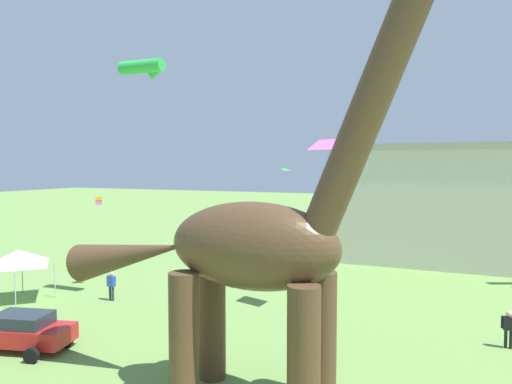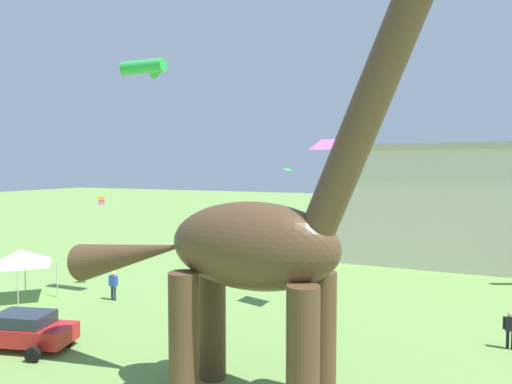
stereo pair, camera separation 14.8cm
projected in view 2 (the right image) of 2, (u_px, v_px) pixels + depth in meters
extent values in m
cylinder|color=#513823|center=(321.00, 336.00, 15.63)|extent=(1.01, 1.01, 4.34)
cylinder|color=#513823|center=(303.00, 358.00, 13.88)|extent=(1.01, 1.01, 4.34)
cylinder|color=#513823|center=(212.00, 320.00, 17.33)|extent=(1.01, 1.01, 4.34)
cylinder|color=#513823|center=(184.00, 337.00, 15.59)|extent=(1.01, 1.01, 4.34)
ellipsoid|color=#513823|center=(253.00, 246.00, 15.44)|extent=(5.94, 2.56, 2.92)
cylinder|color=#513823|center=(373.00, 95.00, 13.60)|extent=(4.27, 1.10, 8.46)
cone|color=#513823|center=(131.00, 254.00, 17.52)|extent=(5.22, 1.46, 2.48)
cube|color=red|center=(24.00, 333.00, 20.16)|extent=(4.52, 2.80, 0.72)
cube|color=#232B35|center=(24.00, 319.00, 20.13)|extent=(2.59, 2.09, 0.52)
cylinder|color=black|center=(67.00, 340.00, 20.36)|extent=(0.66, 0.37, 0.62)
cylinder|color=black|center=(33.00, 355.00, 18.73)|extent=(0.66, 0.37, 0.62)
cylinder|color=black|center=(17.00, 329.00, 21.63)|extent=(0.66, 0.37, 0.62)
cylinder|color=#2D3347|center=(112.00, 293.00, 27.45)|extent=(0.14, 0.14, 0.84)
cylinder|color=#2D3347|center=(115.00, 293.00, 27.37)|extent=(0.14, 0.14, 0.84)
cube|color=blue|center=(113.00, 281.00, 27.37)|extent=(0.46, 0.28, 0.60)
sphere|color=tan|center=(113.00, 274.00, 27.35)|extent=(0.26, 0.26, 0.26)
cylinder|color=blue|center=(110.00, 280.00, 27.48)|extent=(0.11, 0.11, 0.57)
cylinder|color=blue|center=(117.00, 281.00, 27.26)|extent=(0.11, 0.11, 0.57)
cylinder|color=black|center=(508.00, 340.00, 20.13)|extent=(0.13, 0.13, 0.80)
cube|color=black|center=(511.00, 324.00, 20.05)|extent=(0.43, 0.27, 0.57)
sphere|color=tan|center=(511.00, 315.00, 20.03)|extent=(0.25, 0.25, 0.25)
cylinder|color=black|center=(504.00, 323.00, 20.15)|extent=(0.11, 0.11, 0.54)
cylinder|color=#B2B2B7|center=(57.00, 280.00, 28.03)|extent=(0.06, 0.06, 2.10)
cylinder|color=#B2B2B7|center=(18.00, 291.00, 25.57)|extent=(0.06, 0.06, 2.10)
cylinder|color=#B2B2B7|center=(25.00, 275.00, 29.14)|extent=(0.06, 0.06, 2.10)
pyramid|color=white|center=(21.00, 257.00, 27.27)|extent=(3.15, 3.15, 0.90)
cylinder|color=green|center=(143.00, 67.00, 26.33)|extent=(2.71, 0.83, 0.75)
cone|color=green|center=(158.00, 72.00, 27.70)|extent=(0.70, 0.81, 0.79)
cube|color=#287AE5|center=(142.00, 107.00, 39.82)|extent=(0.93, 0.81, 0.14)
cube|color=green|center=(288.00, 170.00, 33.63)|extent=(0.68, 0.76, 0.18)
cylinder|color=pink|center=(288.00, 175.00, 33.65)|extent=(0.01, 0.01, 0.63)
cube|color=orange|center=(101.00, 199.00, 38.65)|extent=(0.68, 0.68, 0.38)
cube|color=pink|center=(101.00, 202.00, 38.67)|extent=(0.68, 0.68, 0.38)
cube|color=pink|center=(329.00, 144.00, 24.54)|extent=(2.07, 1.69, 0.61)
cube|color=beige|center=(447.00, 206.00, 39.11)|extent=(16.84, 10.31, 9.06)
cube|color=#ABA396|center=(448.00, 148.00, 38.84)|extent=(17.18, 10.51, 0.50)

